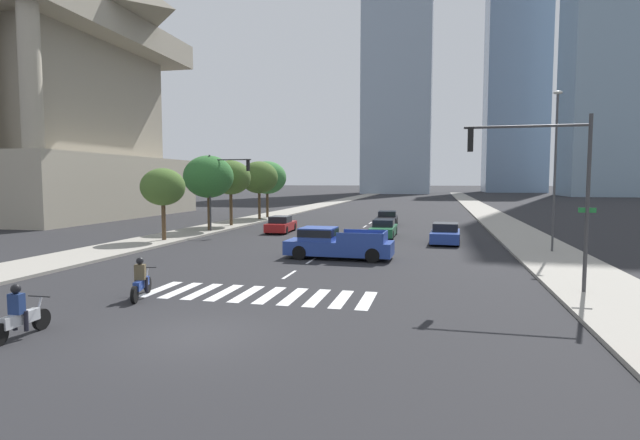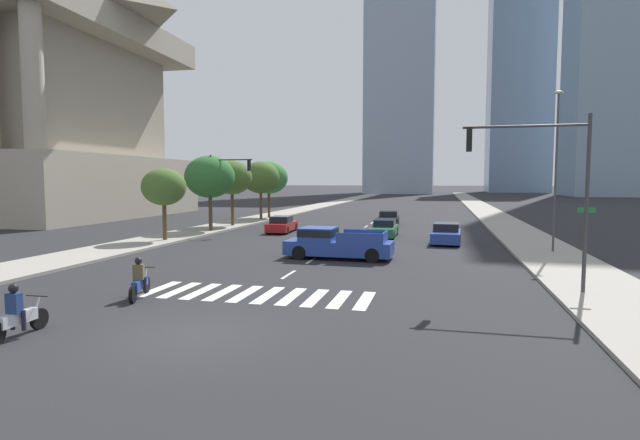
# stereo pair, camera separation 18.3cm
# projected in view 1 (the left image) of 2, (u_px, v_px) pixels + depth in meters

# --- Properties ---
(ground_plane) EXTENTS (800.00, 800.00, 0.00)m
(ground_plane) POSITION_uv_depth(u_px,v_px,m) (194.00, 336.00, 13.53)
(ground_plane) COLOR #232326
(sidewalk_east) EXTENTS (4.00, 260.00, 0.15)m
(sidewalk_east) POSITION_uv_depth(u_px,v_px,m) (516.00, 232.00, 39.74)
(sidewalk_east) COLOR gray
(sidewalk_east) RESTS_ON ground
(sidewalk_west) EXTENTS (4.00, 260.00, 0.15)m
(sidewalk_west) POSITION_uv_depth(u_px,v_px,m) (224.00, 226.00, 45.51)
(sidewalk_west) COLOR gray
(sidewalk_west) RESTS_ON ground
(crosswalk_near) EXTENTS (8.55, 2.77, 0.01)m
(crosswalk_near) POSITION_uv_depth(u_px,v_px,m) (258.00, 294.00, 18.40)
(crosswalk_near) COLOR silver
(crosswalk_near) RESTS_ON ground
(lane_divider_center) EXTENTS (0.14, 50.00, 0.01)m
(lane_divider_center) POSITION_uv_depth(u_px,v_px,m) (365.00, 226.00, 45.57)
(lane_divider_center) COLOR silver
(lane_divider_center) RESTS_ON ground
(motorcycle_lead) EXTENTS (0.70, 2.09, 1.49)m
(motorcycle_lead) POSITION_uv_depth(u_px,v_px,m) (20.00, 317.00, 13.29)
(motorcycle_lead) COLOR black
(motorcycle_lead) RESTS_ON ground
(motorcycle_trailing) EXTENTS (0.96, 2.18, 1.49)m
(motorcycle_trailing) POSITION_uv_depth(u_px,v_px,m) (141.00, 282.00, 17.84)
(motorcycle_trailing) COLOR black
(motorcycle_trailing) RESTS_ON ground
(pickup_truck) EXTENTS (5.82, 2.20, 1.67)m
(pickup_truck) POSITION_uv_depth(u_px,v_px,m) (334.00, 243.00, 26.88)
(pickup_truck) COLOR navy
(pickup_truck) RESTS_ON ground
(sedan_blue_0) EXTENTS (2.05, 4.33, 1.36)m
(sedan_blue_0) POSITION_uv_depth(u_px,v_px,m) (445.00, 234.00, 33.33)
(sedan_blue_0) COLOR navy
(sedan_blue_0) RESTS_ON ground
(sedan_red_1) EXTENTS (1.96, 4.39, 1.34)m
(sedan_red_1) POSITION_uv_depth(u_px,v_px,m) (281.00, 225.00, 40.39)
(sedan_red_1) COLOR maroon
(sedan_red_1) RESTS_ON ground
(sedan_green_2) EXTENTS (1.76, 4.78, 1.30)m
(sedan_green_2) POSITION_uv_depth(u_px,v_px,m) (384.00, 229.00, 37.23)
(sedan_green_2) COLOR #1E6038
(sedan_green_2) RESTS_ON ground
(sedan_black_3) EXTENTS (2.07, 4.53, 1.32)m
(sedan_black_3) POSITION_uv_depth(u_px,v_px,m) (387.00, 219.00, 47.00)
(sedan_black_3) COLOR black
(sedan_black_3) RESTS_ON ground
(traffic_signal_near) EXTENTS (4.68, 0.28, 6.47)m
(traffic_signal_near) POSITION_uv_depth(u_px,v_px,m) (543.00, 171.00, 18.25)
(traffic_signal_near) COLOR #333335
(traffic_signal_near) RESTS_ON sidewalk_east
(traffic_signal_far) EXTENTS (3.84, 0.28, 6.12)m
(traffic_signal_far) POSITION_uv_depth(u_px,v_px,m) (224.00, 180.00, 39.60)
(traffic_signal_far) COLOR #333335
(traffic_signal_far) RESTS_ON sidewalk_west
(street_lamp_east) EXTENTS (0.50, 0.24, 9.11)m
(street_lamp_east) POSITION_uv_depth(u_px,v_px,m) (555.00, 161.00, 28.18)
(street_lamp_east) COLOR #3F3F42
(street_lamp_east) RESTS_ON sidewalk_east
(street_tree_nearest) EXTENTS (3.00, 3.00, 4.92)m
(street_tree_nearest) POSITION_uv_depth(u_px,v_px,m) (163.00, 187.00, 33.81)
(street_tree_nearest) COLOR #4C3823
(street_tree_nearest) RESTS_ON sidewalk_west
(street_tree_second) EXTENTS (4.07, 4.07, 6.11)m
(street_tree_second) POSITION_uv_depth(u_px,v_px,m) (209.00, 177.00, 40.54)
(street_tree_second) COLOR #4C3823
(street_tree_second) RESTS_ON sidewalk_west
(street_tree_third) EXTENTS (3.64, 3.64, 5.89)m
(street_tree_third) POSITION_uv_depth(u_px,v_px,m) (231.00, 178.00, 44.87)
(street_tree_third) COLOR #4C3823
(street_tree_third) RESTS_ON sidewalk_west
(street_tree_fourth) EXTENTS (3.96, 3.96, 6.08)m
(street_tree_fourth) POSITION_uv_depth(u_px,v_px,m) (259.00, 177.00, 52.05)
(street_tree_fourth) COLOR #4C3823
(street_tree_fourth) RESTS_ON sidewalk_west
(street_tree_fifth) EXTENTS (4.21, 4.21, 6.18)m
(street_tree_fifth) POSITION_uv_depth(u_px,v_px,m) (267.00, 178.00, 54.52)
(street_tree_fifth) COLOR #4C3823
(street_tree_fifth) RESTS_ON sidewalk_west
(war_memorial) EXTENTS (29.14, 29.14, 36.61)m
(war_memorial) POSITION_uv_depth(u_px,v_px,m) (22.00, 55.00, 57.09)
(war_memorial) COLOR #A89E89
(war_memorial) RESTS_ON ground
(office_tower_left_skyline) EXTENTS (21.43, 23.82, 106.07)m
(office_tower_left_skyline) POSITION_uv_depth(u_px,v_px,m) (399.00, 49.00, 160.71)
(office_tower_left_skyline) COLOR #8C9EB2
(office_tower_left_skyline) RESTS_ON ground
(office_tower_center_skyline) EXTENTS (20.33, 20.40, 96.27)m
(office_tower_center_skyline) POSITION_uv_depth(u_px,v_px,m) (516.00, 70.00, 175.78)
(office_tower_center_skyline) COLOR slate
(office_tower_center_skyline) RESTS_ON ground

